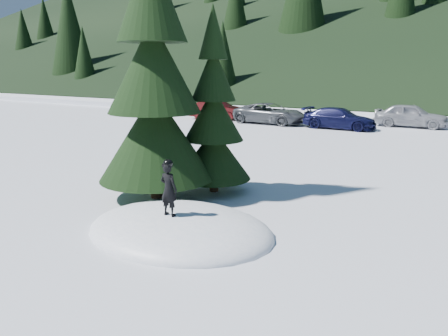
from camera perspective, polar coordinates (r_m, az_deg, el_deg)
The scene contains 10 objects.
ground at distance 10.03m, azimuth -5.78°, elevation -8.26°, with size 200.00×200.00×0.00m, color white.
snow_mound at distance 10.03m, azimuth -5.78°, elevation -8.26°, with size 4.48×3.52×0.96m, color white.
spruce_tall at distance 12.15m, azimuth -9.17°, elevation 11.38°, with size 3.20×3.20×8.60m.
spruce_short at distance 12.74m, azimuth -1.38°, elevation 6.11°, with size 2.20×2.20×5.37m.
child_skier at distance 9.48m, azimuth -7.23°, elevation -2.77°, with size 0.43×0.28×1.17m, color black.
car_0 at distance 36.17m, azimuth -9.13°, elevation 8.10°, with size 1.58×3.94×1.34m, color black.
car_1 at distance 31.63m, azimuth -0.86°, elevation 7.61°, with size 1.44×4.12×1.36m, color #3E0B0C.
car_2 at distance 29.31m, azimuth 6.03°, elevation 7.11°, with size 2.24×4.86×1.35m, color #4D5055.
car_3 at distance 27.49m, azimuth 14.83°, elevation 6.29°, with size 1.78×4.38×1.27m, color #0E0F34.
car_4 at distance 29.76m, azimuth 23.21°, elevation 6.34°, with size 1.73×4.30×1.47m, color #96979E.
Camera 1 is at (5.82, -7.33, 3.62)m, focal length 35.00 mm.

